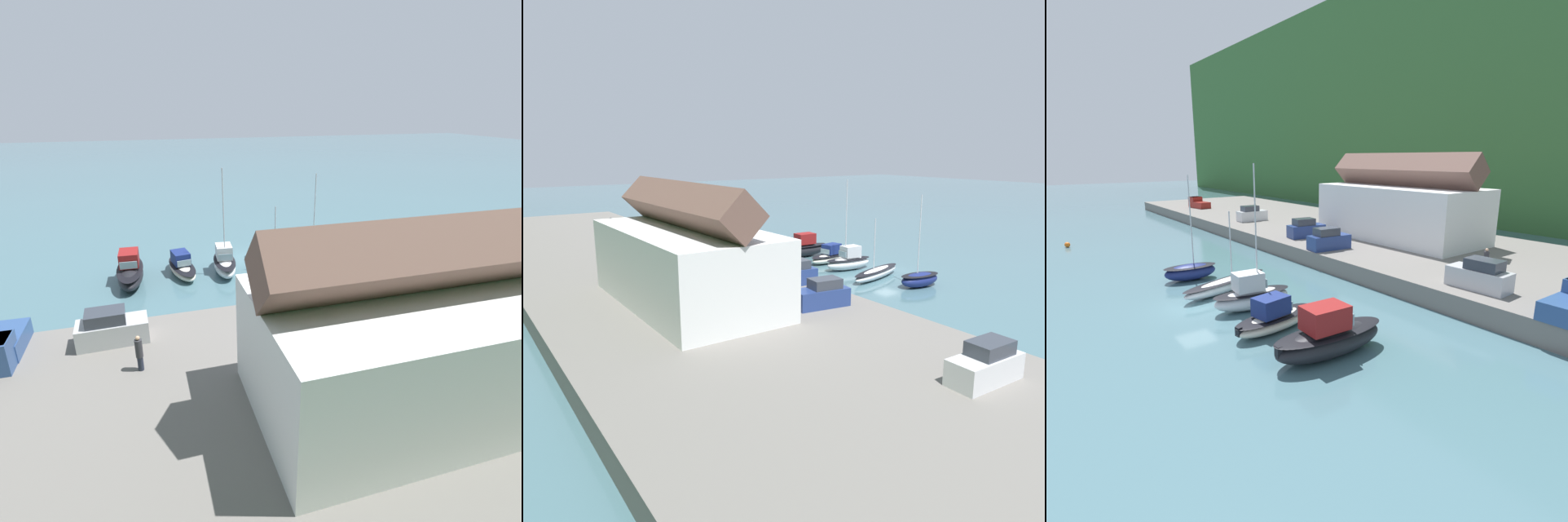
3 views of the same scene
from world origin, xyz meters
TOP-DOWN VIEW (x-y plane):
  - ground_plane at (0.00, 0.00)m, footprint 320.00×320.00m
  - quay_promenade at (0.00, 24.63)m, footprint 120.55×22.87m
  - harbor_clubhouse at (-3.20, 25.33)m, footprint 18.38×8.72m
  - moored_boat_0 at (-6.61, 2.31)m, footprint 2.31×4.67m
  - moored_boat_1 at (-1.82, 3.44)m, footprint 3.90×8.43m
  - moored_boat_2 at (2.83, 3.16)m, footprint 2.49×5.86m
  - moored_boat_3 at (6.84, 2.51)m, footprint 2.98×6.23m
  - moored_boat_4 at (11.52, 3.06)m, footprint 2.61×6.97m
  - parked_car_0 at (12.45, 15.77)m, footprint 4.25×1.93m
  - parked_car_1 at (-10.02, 17.37)m, footprint 2.35×4.40m
  - parked_car_3 at (-3.57, 15.43)m, footprint 2.24×4.37m
  - pickup_truck_1 at (18.47, 15.92)m, footprint 2.09×4.77m
  - person_on_quay at (10.86, 19.22)m, footprint 0.40×0.40m
  - mooring_buoy_0 at (-28.28, -4.61)m, footprint 0.62×0.62m

SIDE VIEW (x-z plane):
  - ground_plane at x=0.00m, z-range 0.00..0.00m
  - mooring_buoy_0 at x=-28.28m, z-range 0.00..0.62m
  - moored_boat_1 at x=-1.82m, z-range -2.61..3.77m
  - moored_boat_0 at x=-6.61m, z-range -3.74..5.28m
  - quay_promenade at x=0.00m, z-range 0.00..1.56m
  - moored_boat_3 at x=6.84m, z-range -0.32..1.90m
  - moored_boat_2 at x=2.83m, z-range -4.03..6.04m
  - moored_boat_4 at x=11.52m, z-range -0.37..2.54m
  - pickup_truck_1 at x=18.47m, z-range 1.43..3.33m
  - parked_car_0 at x=12.45m, z-range 1.40..3.56m
  - parked_car_1 at x=-10.02m, z-range 1.40..3.56m
  - parked_car_3 at x=-3.57m, z-range 1.40..3.56m
  - person_on_quay at x=10.86m, z-range 1.59..3.73m
  - harbor_clubhouse at x=-3.20m, z-range 0.31..9.67m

